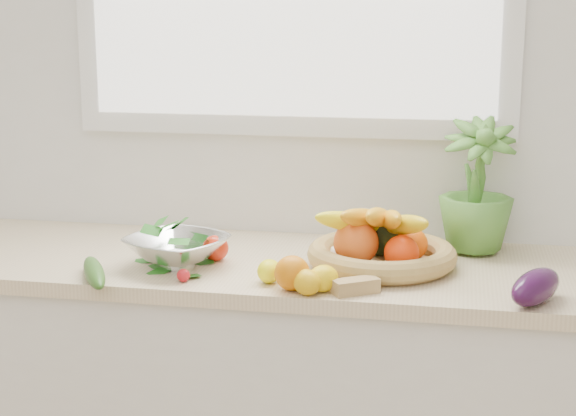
% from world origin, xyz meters
% --- Properties ---
extents(back_wall, '(4.50, 0.02, 2.70)m').
position_xyz_m(back_wall, '(0.00, 2.25, 1.35)').
color(back_wall, white).
rests_on(back_wall, ground).
extents(countertop, '(2.24, 0.62, 0.04)m').
position_xyz_m(countertop, '(0.00, 1.95, 0.88)').
color(countertop, beige).
rests_on(countertop, counter_cabinet).
extents(orange_loose, '(0.11, 0.11, 0.09)m').
position_xyz_m(orange_loose, '(0.11, 1.70, 0.94)').
color(orange_loose, orange).
rests_on(orange_loose, countertop).
extents(lemon_a, '(0.06, 0.08, 0.06)m').
position_xyz_m(lemon_a, '(0.04, 1.75, 0.93)').
color(lemon_a, '#F9F30D').
rests_on(lemon_a, countertop).
extents(lemon_b, '(0.10, 0.10, 0.07)m').
position_xyz_m(lemon_b, '(0.18, 1.70, 0.93)').
color(lemon_b, yellow).
rests_on(lemon_b, countertop).
extents(lemon_c, '(0.10, 0.10, 0.06)m').
position_xyz_m(lemon_c, '(0.15, 1.67, 0.93)').
color(lemon_c, '#E9AB0C').
rests_on(lemon_c, countertop).
extents(apple, '(0.07, 0.07, 0.07)m').
position_xyz_m(apple, '(-0.15, 1.91, 0.94)').
color(apple, red).
rests_on(apple, countertop).
extents(ginger, '(0.12, 0.10, 0.04)m').
position_xyz_m(ginger, '(0.26, 1.70, 0.92)').
color(ginger, tan).
rests_on(ginger, countertop).
extents(garlic_a, '(0.06, 0.06, 0.04)m').
position_xyz_m(garlic_a, '(0.20, 1.94, 0.92)').
color(garlic_a, silver).
rests_on(garlic_a, countertop).
extents(garlic_b, '(0.07, 0.07, 0.05)m').
position_xyz_m(garlic_b, '(0.18, 1.95, 0.92)').
color(garlic_b, white).
rests_on(garlic_b, countertop).
extents(garlic_c, '(0.05, 0.05, 0.04)m').
position_xyz_m(garlic_c, '(0.26, 1.85, 0.92)').
color(garlic_c, beige).
rests_on(garlic_c, countertop).
extents(eggplant, '(0.16, 0.21, 0.08)m').
position_xyz_m(eggplant, '(0.67, 1.71, 0.94)').
color(eggplant, '#310E35').
rests_on(eggplant, countertop).
extents(cucumber, '(0.17, 0.25, 0.05)m').
position_xyz_m(cucumber, '(-0.39, 1.67, 0.92)').
color(cucumber, '#215017').
rests_on(cucumber, countertop).
extents(radish, '(0.04, 0.04, 0.03)m').
position_xyz_m(radish, '(-0.17, 1.71, 0.92)').
color(radish, red).
rests_on(radish, countertop).
extents(potted_herb, '(0.23, 0.23, 0.37)m').
position_xyz_m(potted_herb, '(0.54, 2.13, 1.09)').
color(potted_herb, '#508F34').
rests_on(potted_herb, countertop).
extents(fruit_basket, '(0.43, 0.43, 0.19)m').
position_xyz_m(fruit_basket, '(0.30, 1.93, 0.96)').
color(fruit_basket, tan).
rests_on(fruit_basket, countertop).
extents(colander_with_spinach, '(0.33, 0.33, 0.13)m').
position_xyz_m(colander_with_spinach, '(-0.23, 1.84, 0.97)').
color(colander_with_spinach, silver).
rests_on(colander_with_spinach, countertop).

